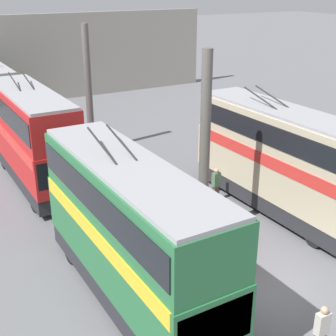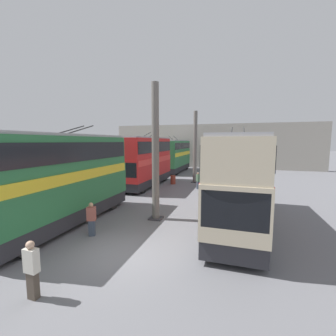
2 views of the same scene
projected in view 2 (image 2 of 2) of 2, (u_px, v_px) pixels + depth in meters
ground_plane at (117, 255)px, 9.29m from camera, size 240.00×240.00×0.00m
depot_back_wall at (211, 146)px, 39.56m from camera, size 0.50×36.00×7.68m
support_column_near at (156, 155)px, 13.18m from camera, size 0.77×0.77×8.02m
support_column_far at (195, 148)px, 25.25m from camera, size 0.77×0.77×8.02m
bus_left_far at (236, 175)px, 12.32m from camera, size 9.87×2.54×5.59m
bus_right_near at (63, 174)px, 12.40m from camera, size 9.72×2.54×5.70m
bus_right_mid at (146, 158)px, 23.49m from camera, size 9.47×2.54×5.74m
bus_right_far at (175, 154)px, 34.56m from camera, size 9.62×2.54×5.49m
person_aisle_foreground at (32, 268)px, 6.61m from camera, size 0.26×0.43×1.80m
person_by_left_row at (204, 197)px, 15.16m from camera, size 0.29×0.45×1.76m
person_by_right_row at (92, 218)px, 11.07m from camera, size 0.37×0.48×1.69m
person_aisle_midway at (198, 180)px, 22.09m from camera, size 0.48×0.43×1.65m
oil_drum at (173, 180)px, 24.72m from camera, size 0.59×0.59×0.94m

